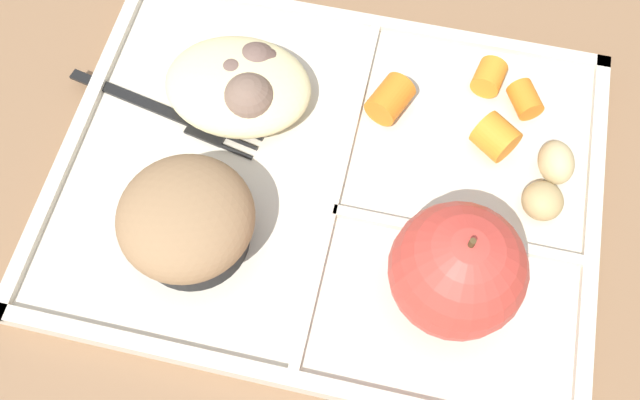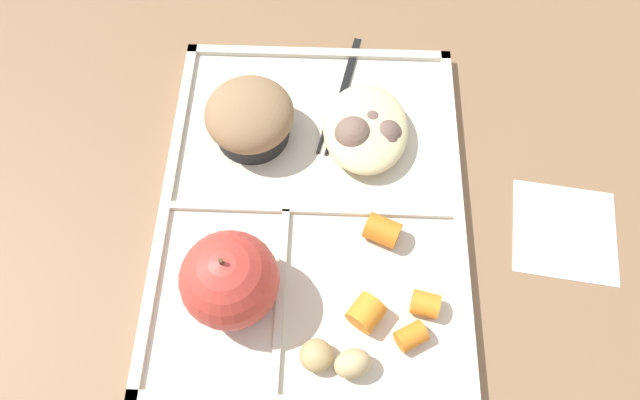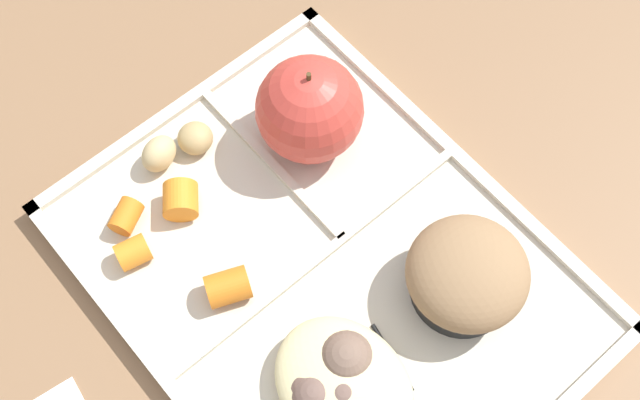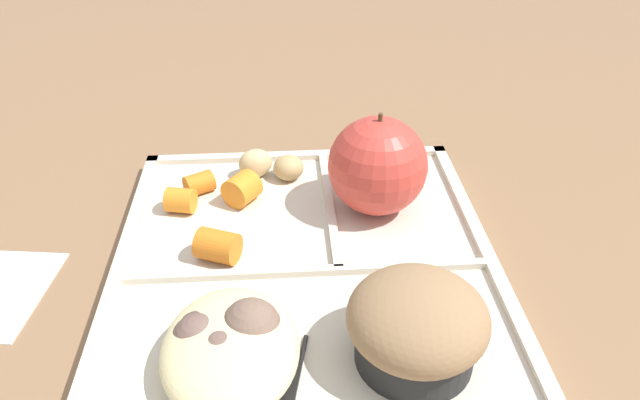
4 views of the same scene
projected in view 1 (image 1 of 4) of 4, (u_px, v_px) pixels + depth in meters
ground at (326, 185)px, 0.49m from camera, size 6.00×6.00×0.00m
lunch_tray at (327, 182)px, 0.49m from camera, size 0.37×0.29×0.02m
green_apple at (457, 270)px, 0.41m from camera, size 0.08×0.08×0.09m
bran_muffin at (188, 221)px, 0.44m from camera, size 0.09×0.09×0.06m
carrot_slice_large at (390, 99)px, 0.49m from camera, size 0.03×0.04×0.02m
carrot_slice_back at (489, 77)px, 0.51m from camera, size 0.03×0.03×0.02m
carrot_slice_center at (525, 99)px, 0.50m from camera, size 0.03×0.03×0.02m
carrot_slice_near_corner at (496, 137)px, 0.48m from camera, size 0.04×0.04×0.03m
potato_chunk_large at (542, 201)px, 0.46m from camera, size 0.03×0.03×0.02m
potato_chunk_corner at (556, 162)px, 0.47m from camera, size 0.03×0.04×0.03m
egg_noodle_pile at (238, 86)px, 0.50m from camera, size 0.11×0.08×0.03m
meatball_center at (266, 68)px, 0.50m from camera, size 0.03×0.03×0.03m
meatball_back at (234, 79)px, 0.50m from camera, size 0.03×0.03×0.03m
meatball_front at (257, 65)px, 0.50m from camera, size 0.03×0.03×0.03m
meatball_side at (249, 101)px, 0.49m from camera, size 0.04×0.04×0.04m
plastic_fork at (176, 116)px, 0.50m from camera, size 0.15×0.05×0.00m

